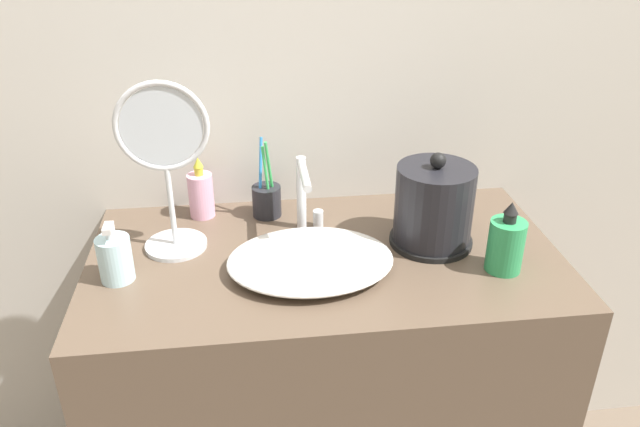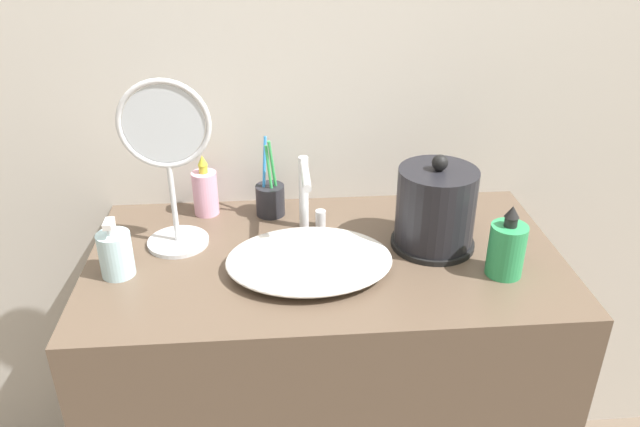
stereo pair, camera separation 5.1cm
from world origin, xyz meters
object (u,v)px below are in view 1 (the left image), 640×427
object	(u,v)px
mouthwash_bottle	(506,244)
vanity_mirror	(166,160)
electric_kettle	(433,209)
toothbrush_cup	(267,199)
lotion_bottle	(115,258)
shampoo_bottle	(201,194)
faucet	(305,192)

from	to	relation	value
mouthwash_bottle	vanity_mirror	size ratio (longest dim) A/B	0.41
electric_kettle	toothbrush_cup	world-z (taller)	electric_kettle
mouthwash_bottle	vanity_mirror	xyz separation A→B (m)	(-0.68, 0.17, 0.15)
lotion_bottle	mouthwash_bottle	size ratio (longest dim) A/B	0.84
lotion_bottle	vanity_mirror	world-z (taller)	vanity_mirror
shampoo_bottle	mouthwash_bottle	world-z (taller)	mouthwash_bottle
toothbrush_cup	mouthwash_bottle	xyz separation A→B (m)	(0.47, -0.30, 0.02)
faucet	electric_kettle	bearing A→B (deg)	-17.15
toothbrush_cup	mouthwash_bottle	distance (m)	0.56
faucet	mouthwash_bottle	distance (m)	0.44
lotion_bottle	mouthwash_bottle	bearing A→B (deg)	-4.38
electric_kettle	vanity_mirror	bearing A→B (deg)	174.85
vanity_mirror	toothbrush_cup	bearing A→B (deg)	31.28
faucet	lotion_bottle	size ratio (longest dim) A/B	1.35
shampoo_bottle	electric_kettle	bearing A→B (deg)	-20.82
lotion_bottle	shampoo_bottle	distance (m)	0.30
toothbrush_cup	lotion_bottle	bearing A→B (deg)	-142.48
toothbrush_cup	vanity_mirror	world-z (taller)	vanity_mirror
toothbrush_cup	lotion_bottle	distance (m)	0.39
electric_kettle	lotion_bottle	distance (m)	0.67
electric_kettle	vanity_mirror	size ratio (longest dim) A/B	0.57
faucet	toothbrush_cup	distance (m)	0.14
mouthwash_bottle	electric_kettle	bearing A→B (deg)	133.39
toothbrush_cup	electric_kettle	bearing A→B (deg)	-26.37
toothbrush_cup	mouthwash_bottle	world-z (taller)	toothbrush_cup
electric_kettle	mouthwash_bottle	distance (m)	0.17
faucet	toothbrush_cup	bearing A→B (deg)	131.86
faucet	electric_kettle	world-z (taller)	electric_kettle
faucet	toothbrush_cup	size ratio (longest dim) A/B	0.89
mouthwash_bottle	faucet	bearing A→B (deg)	151.89
mouthwash_bottle	toothbrush_cup	bearing A→B (deg)	147.56
shampoo_bottle	vanity_mirror	distance (m)	0.21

